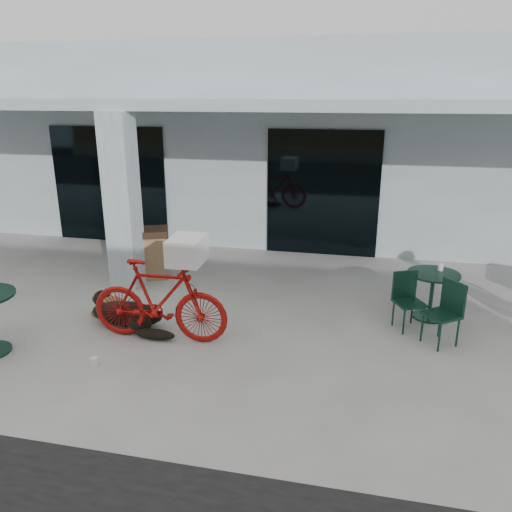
% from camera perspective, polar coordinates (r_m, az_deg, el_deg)
% --- Properties ---
extents(ground, '(80.00, 80.00, 0.00)m').
position_cam_1_polar(ground, '(7.14, -11.51, -10.72)').
color(ground, '#B9B7AE').
rests_on(ground, ground).
extents(building, '(22.00, 7.00, 4.50)m').
position_cam_1_polar(building, '(14.48, 1.75, 13.49)').
color(building, silver).
rests_on(building, ground).
extents(storefront_glass_left, '(2.80, 0.06, 2.70)m').
position_cam_1_polar(storefront_glass_left, '(12.35, -16.39, 7.78)').
color(storefront_glass_left, black).
rests_on(storefront_glass_left, ground).
extents(storefront_glass_right, '(2.40, 0.06, 2.70)m').
position_cam_1_polar(storefront_glass_right, '(10.89, 7.61, 7.06)').
color(storefront_glass_right, black).
rests_on(storefront_glass_right, ground).
extents(column, '(0.50, 0.50, 3.12)m').
position_cam_1_polar(column, '(9.19, -15.02, 5.93)').
color(column, silver).
rests_on(column, ground).
extents(overhang, '(22.00, 2.80, 0.18)m').
position_cam_1_polar(overhang, '(9.66, -3.87, 16.92)').
color(overhang, silver).
rests_on(overhang, column).
extents(bicycle, '(2.01, 0.62, 1.20)m').
position_cam_1_polar(bicycle, '(7.23, -11.00, -5.02)').
color(bicycle, '#A2110D').
rests_on(bicycle, ground).
extents(laundry_basket, '(0.46, 0.62, 0.36)m').
position_cam_1_polar(laundry_basket, '(6.81, -7.87, 0.68)').
color(laundry_basket, white).
rests_on(laundry_basket, bicycle).
extents(dog, '(1.39, 0.92, 0.44)m').
position_cam_1_polar(dog, '(7.90, -14.53, -6.24)').
color(dog, black).
rests_on(dog, ground).
extents(cup_near_dog, '(0.10, 0.10, 0.11)m').
position_cam_1_polar(cup_near_dog, '(7.00, -18.00, -11.37)').
color(cup_near_dog, white).
rests_on(cup_near_dog, ground).
extents(cafe_table_far, '(1.02, 1.02, 0.75)m').
position_cam_1_polar(cafe_table_far, '(8.32, 19.41, -4.27)').
color(cafe_table_far, '#13382A').
rests_on(cafe_table_far, ground).
extents(cafe_chair_far_a, '(0.54, 0.56, 0.87)m').
position_cam_1_polar(cafe_chair_far_a, '(7.80, 17.13, -5.07)').
color(cafe_chair_far_a, '#13382A').
rests_on(cafe_chair_far_a, ground).
extents(cafe_chair_far_b, '(0.62, 0.61, 0.92)m').
position_cam_1_polar(cafe_chair_far_b, '(7.48, 20.44, -6.23)').
color(cafe_chair_far_b, '#13382A').
rests_on(cafe_chair_far_b, ground).
extents(cup_on_table, '(0.10, 0.10, 0.11)m').
position_cam_1_polar(cup_on_table, '(8.33, 20.35, -1.19)').
color(cup_on_table, white).
rests_on(cup_on_table, cafe_table_far).
extents(trash_receptacle, '(0.74, 0.74, 0.97)m').
position_cam_1_polar(trash_receptacle, '(9.77, -11.63, 0.33)').
color(trash_receptacle, brown).
rests_on(trash_receptacle, ground).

